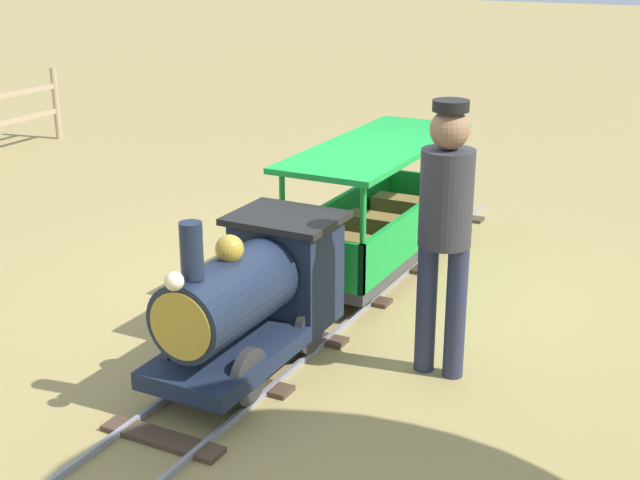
# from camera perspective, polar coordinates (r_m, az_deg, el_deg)

# --- Properties ---
(ground_plane) EXTENTS (60.00, 60.00, 0.00)m
(ground_plane) POSITION_cam_1_polar(r_m,az_deg,el_deg) (6.23, 1.28, -3.97)
(ground_plane) COLOR #A38C51
(track) EXTENTS (0.70, 5.70, 0.04)m
(track) POSITION_cam_1_polar(r_m,az_deg,el_deg) (6.00, 0.11, -4.75)
(track) COLOR gray
(track) RESTS_ON ground_plane
(locomotive) EXTENTS (0.66, 1.45, 1.04)m
(locomotive) POSITION_cam_1_polar(r_m,az_deg,el_deg) (5.12, -4.35, -3.43)
(locomotive) COLOR #192338
(locomotive) RESTS_ON ground_plane
(passenger_car) EXTENTS (0.76, 2.00, 0.97)m
(passenger_car) POSITION_cam_1_polar(r_m,az_deg,el_deg) (6.61, 3.69, 1.31)
(passenger_car) COLOR #3F3F3F
(passenger_car) RESTS_ON ground_plane
(conductor_person) EXTENTS (0.30, 0.30, 1.62)m
(conductor_person) POSITION_cam_1_polar(r_m,az_deg,el_deg) (4.94, 8.15, 1.38)
(conductor_person) COLOR #282D47
(conductor_person) RESTS_ON ground_plane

